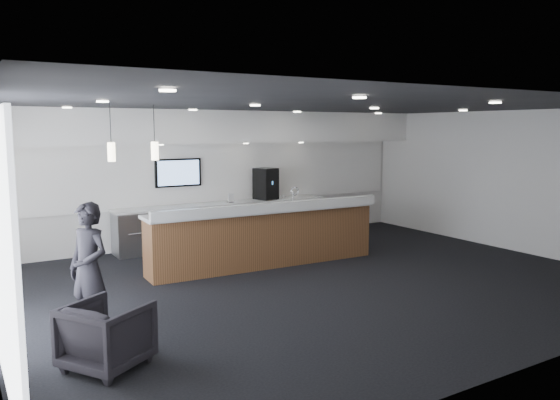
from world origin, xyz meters
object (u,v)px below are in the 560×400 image
coffee_machine (266,184)px  armchair (107,335)px  service_counter (265,236)px  lounge_guest (89,269)px

coffee_machine → armchair: size_ratio=0.91×
service_counter → coffee_machine: size_ratio=6.28×
coffee_machine → service_counter: bearing=-134.2°
armchair → lounge_guest: size_ratio=0.48×
lounge_guest → service_counter: bearing=90.2°
service_counter → armchair: (-3.72, -3.02, -0.21)m
armchair → coffee_machine: bearing=-76.2°
service_counter → lounge_guest: lounge_guest is taller
service_counter → coffee_machine: 2.68m
coffee_machine → lounge_guest: lounge_guest is taller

